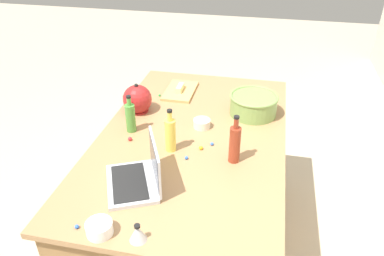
{
  "coord_description": "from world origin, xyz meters",
  "views": [
    {
      "loc": [
        1.73,
        0.37,
        2.03
      ],
      "look_at": [
        0.0,
        0.0,
        0.95
      ],
      "focal_mm": 35.14,
      "sensor_mm": 36.0,
      "label": 1
    }
  ],
  "objects": [
    {
      "name": "bottle_soy",
      "position": [
        0.19,
        0.26,
        1.0
      ],
      "size": [
        0.06,
        0.06,
        0.26
      ],
      "color": "maroon",
      "rests_on": "island_counter"
    },
    {
      "name": "candy_0",
      "position": [
        0.22,
        0.02,
        0.91
      ],
      "size": [
        0.02,
        0.02,
        0.02
      ],
      "primitive_type": "sphere",
      "color": "blue",
      "rests_on": "island_counter"
    },
    {
      "name": "candy_4",
      "position": [
        0.12,
        0.07,
        0.91
      ],
      "size": [
        0.02,
        0.02,
        0.02
      ],
      "primitive_type": "sphere",
      "color": "yellow",
      "rests_on": "island_counter"
    },
    {
      "name": "ramekin_small",
      "position": [
        0.78,
        -0.2,
        0.93
      ],
      "size": [
        0.11,
        0.11,
        0.05
      ],
      "primitive_type": "cylinder",
      "color": "white",
      "rests_on": "island_counter"
    },
    {
      "name": "candy_5",
      "position": [
        0.07,
        0.13,
        0.91
      ],
      "size": [
        0.02,
        0.02,
        0.02
      ],
      "primitive_type": "sphere",
      "color": "blue",
      "rests_on": "island_counter"
    },
    {
      "name": "candy_3",
      "position": [
        0.12,
        -0.32,
        0.91
      ],
      "size": [
        0.02,
        0.02,
        0.02
      ],
      "primitive_type": "sphere",
      "color": "red",
      "rests_on": "island_counter"
    },
    {
      "name": "candy_6",
      "position": [
        0.78,
        -0.31,
        0.91
      ],
      "size": [
        0.02,
        0.02,
        0.02
      ],
      "primitive_type": "sphere",
      "color": "blue",
      "rests_on": "island_counter"
    },
    {
      "name": "ground_plane",
      "position": [
        0.0,
        0.0,
        0.0
      ],
      "size": [
        12.0,
        12.0,
        0.0
      ],
      "primitive_type": "plane",
      "color": "#B7A88E"
    },
    {
      "name": "island_counter",
      "position": [
        0.0,
        0.0,
        0.45
      ],
      "size": [
        1.7,
        1.03,
        0.9
      ],
      "color": "olive",
      "rests_on": "ground"
    },
    {
      "name": "butter_stick_left",
      "position": [
        -0.52,
        -0.2,
        0.94
      ],
      "size": [
        0.11,
        0.04,
        0.04
      ],
      "primitive_type": "cube",
      "rotation": [
        0.0,
        0.0,
        -0.0
      ],
      "color": "#F4E58C",
      "rests_on": "cutting_board"
    },
    {
      "name": "candy_2",
      "position": [
        -0.33,
        -0.44,
        0.91
      ],
      "size": [
        0.02,
        0.02,
        0.02
      ],
      "primitive_type": "sphere",
      "color": "blue",
      "rests_on": "island_counter"
    },
    {
      "name": "mixing_bowl_large",
      "position": [
        -0.32,
        0.31,
        0.97
      ],
      "size": [
        0.3,
        0.3,
        0.13
      ],
      "color": "#72934C",
      "rests_on": "island_counter"
    },
    {
      "name": "bottle_olive",
      "position": [
        0.02,
        -0.35,
        0.99
      ],
      "size": [
        0.06,
        0.06,
        0.22
      ],
      "color": "#4C8C38",
      "rests_on": "island_counter"
    },
    {
      "name": "candy_7",
      "position": [
        -0.59,
        0.3,
        0.91
      ],
      "size": [
        0.02,
        0.02,
        0.02
      ],
      "primitive_type": "sphere",
      "color": "#CC3399",
      "rests_on": "island_counter"
    },
    {
      "name": "kettle",
      "position": [
        -0.21,
        -0.39,
        0.98
      ],
      "size": [
        0.21,
        0.18,
        0.2
      ],
      "color": "maroon",
      "rests_on": "island_counter"
    },
    {
      "name": "laptop",
      "position": [
        0.46,
        -0.15,
        0.95
      ],
      "size": [
        0.37,
        0.34,
        0.22
      ],
      "color": "#B7B7BC",
      "rests_on": "island_counter"
    },
    {
      "name": "bottle_oil",
      "position": [
        0.16,
        -0.08,
        1.0
      ],
      "size": [
        0.06,
        0.06,
        0.24
      ],
      "color": "#DBC64C",
      "rests_on": "island_counter"
    },
    {
      "name": "kitchen_timer",
      "position": [
        0.78,
        -0.04,
        0.94
      ],
      "size": [
        0.07,
        0.07,
        0.08
      ],
      "color": "#B2B2B7",
      "rests_on": "island_counter"
    },
    {
      "name": "candy_1",
      "position": [
        -0.44,
        -0.32,
        0.91
      ],
      "size": [
        0.01,
        0.01,
        0.01
      ],
      "primitive_type": "sphere",
      "color": "green",
      "rests_on": "island_counter"
    },
    {
      "name": "ramekin_medium",
      "position": [
        -0.1,
        0.04,
        0.92
      ],
      "size": [
        0.1,
        0.1,
        0.05
      ],
      "primitive_type": "cylinder",
      "color": "beige",
      "rests_on": "island_counter"
    },
    {
      "name": "cutting_board",
      "position": [
        -0.53,
        -0.2,
        0.91
      ],
      "size": [
        0.32,
        0.19,
        0.02
      ],
      "primitive_type": "cube",
      "color": "tan",
      "rests_on": "island_counter"
    }
  ]
}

